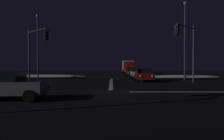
% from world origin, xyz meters
% --- Properties ---
extents(ground, '(120.00, 120.00, 0.10)m').
position_xyz_m(ground, '(0.00, 0.00, -0.05)').
color(ground, black).
extents(stop_line_north, '(0.35, 14.99, 0.01)m').
position_xyz_m(stop_line_north, '(0.00, 8.73, 0.00)').
color(stop_line_north, white).
rests_on(stop_line_north, ground).
extents(centre_line_ns, '(22.00, 0.15, 0.01)m').
position_xyz_m(centre_line_ns, '(0.00, 20.33, 0.00)').
color(centre_line_ns, yellow).
rests_on(centre_line_ns, ground).
extents(snow_bank_left_curb, '(11.86, 1.50, 0.60)m').
position_xyz_m(snow_bank_left_curb, '(-9.53, 16.59, 0.30)').
color(snow_bank_left_curb, white).
rests_on(snow_bank_left_curb, ground).
extents(snow_bank_right_curb, '(10.78, 1.50, 0.60)m').
position_xyz_m(snow_bank_right_curb, '(9.53, 15.00, 0.30)').
color(snow_bank_right_curb, white).
rests_on(snow_bank_right_curb, ground).
extents(sedan_red, '(2.02, 4.33, 1.57)m').
position_xyz_m(sedan_red, '(3.88, 10.90, 0.80)').
color(sedan_red, maroon).
rests_on(sedan_red, ground).
extents(sedan_silver, '(2.02, 4.33, 1.57)m').
position_xyz_m(sedan_silver, '(3.85, 17.66, 0.80)').
color(sedan_silver, '#B7B7BC').
rests_on(sedan_silver, ground).
extents(sedan_green, '(2.02, 4.33, 1.57)m').
position_xyz_m(sedan_green, '(3.51, 24.14, 0.80)').
color(sedan_green, '#14512D').
rests_on(sedan_green, ground).
extents(sedan_black, '(2.02, 4.33, 1.57)m').
position_xyz_m(sedan_black, '(4.04, 30.34, 0.80)').
color(sedan_black, black).
rests_on(sedan_black, ground).
extents(box_truck, '(2.68, 8.28, 3.08)m').
position_xyz_m(box_truck, '(3.95, 38.41, 1.71)').
color(box_truck, red).
rests_on(box_truck, ground).
extents(sedan_gray_crossing, '(4.33, 2.02, 1.57)m').
position_xyz_m(sedan_gray_crossing, '(-5.71, -3.75, 0.80)').
color(sedan_gray_crossing, slate).
rests_on(sedan_gray_crossing, ground).
extents(traffic_signal_ne, '(2.93, 2.93, 6.28)m').
position_xyz_m(traffic_signal_ne, '(8.01, 8.01, 4.31)').
color(traffic_signal_ne, '#4C4C51').
rests_on(traffic_signal_ne, ground).
extents(traffic_signal_nw, '(3.02, 3.02, 5.86)m').
position_xyz_m(traffic_signal_nw, '(-7.94, 7.94, 4.04)').
color(traffic_signal_nw, '#4C4C51').
rests_on(traffic_signal_nw, ground).
extents(streetlamp_right_near, '(0.44, 0.44, 10.40)m').
position_xyz_m(streetlamp_right_near, '(9.83, 14.33, 5.91)').
color(streetlamp_right_near, '#424247').
rests_on(streetlamp_right_near, ground).
extents(streetlamp_left_near, '(0.44, 0.44, 8.69)m').
position_xyz_m(streetlamp_left_near, '(-9.83, 14.33, 5.03)').
color(streetlamp_left_near, '#424247').
rests_on(streetlamp_left_near, ground).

